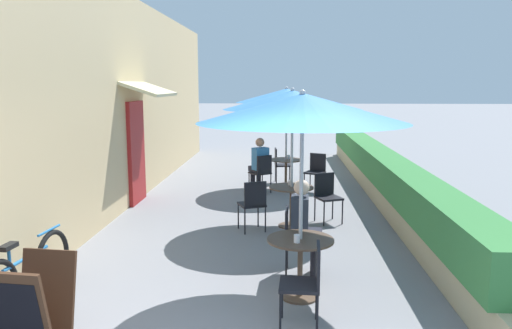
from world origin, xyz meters
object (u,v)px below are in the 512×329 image
(patio_table_near, at_px, (300,255))
(patio_umbrella_far, at_px, (287,96))
(cafe_chair_far_left, at_px, (262,171))
(seated_patron_far_left, at_px, (259,162))
(cafe_chair_near_left, at_px, (307,279))
(menu_board, at_px, (35,311))
(patio_umbrella_mid, at_px, (292,100))
(seated_patron_near_right, at_px, (304,223))
(cafe_chair_far_back, at_px, (280,162))
(coffee_cup_near, at_px, (297,239))
(cafe_chair_mid_left, at_px, (253,202))
(patio_umbrella_near, at_px, (302,109))
(patio_table_mid, at_px, (291,198))
(coffee_cup_far, at_px, (289,157))
(cafe_chair_mid_right, at_px, (327,193))
(cafe_chair_far_right, at_px, (316,169))
(patio_table_far, at_px, (286,168))
(cafe_chair_near_right, at_px, (295,235))
(bicycle_leaning, at_px, (27,273))
(coffee_cup_mid, at_px, (290,183))

(patio_table_near, relative_size, patio_umbrella_far, 0.32)
(cafe_chair_far_left, xyz_separation_m, seated_patron_far_left, (-0.06, 0.09, 0.17))
(cafe_chair_near_left, height_order, menu_board, menu_board)
(patio_umbrella_mid, distance_m, menu_board, 5.25)
(seated_patron_near_right, height_order, cafe_chair_far_back, seated_patron_near_right)
(coffee_cup_near, relative_size, cafe_chair_mid_left, 0.10)
(patio_umbrella_near, distance_m, patio_table_mid, 3.36)
(patio_table_near, bearing_deg, seated_patron_near_right, 84.60)
(cafe_chair_far_back, relative_size, coffee_cup_far, 9.67)
(patio_table_near, height_order, cafe_chair_mid_right, cafe_chair_mid_right)
(cafe_chair_far_right, bearing_deg, cafe_chair_mid_left, 93.88)
(coffee_cup_near, bearing_deg, cafe_chair_near_left, -81.37)
(patio_table_near, xyz_separation_m, coffee_cup_near, (-0.05, -0.14, 0.24))
(patio_table_far, xyz_separation_m, cafe_chair_far_right, (0.69, -0.24, 0.01))
(seated_patron_near_right, relative_size, cafe_chair_mid_right, 1.44)
(patio_umbrella_near, bearing_deg, cafe_chair_mid_left, 105.14)
(patio_table_near, distance_m, cafe_chair_mid_right, 3.31)
(patio_table_mid, relative_size, cafe_chair_far_left, 0.88)
(coffee_cup_near, distance_m, patio_table_mid, 3.07)
(seated_patron_far_left, xyz_separation_m, menu_board, (-1.65, -7.12, -0.23))
(cafe_chair_near_right, distance_m, patio_umbrella_mid, 2.75)
(patio_table_near, xyz_separation_m, patio_umbrella_near, (0.00, 0.00, 1.67))
(cafe_chair_near_left, xyz_separation_m, bicycle_leaning, (-3.09, 0.37, -0.15))
(patio_table_mid, distance_m, patio_umbrella_mid, 1.67)
(patio_table_far, bearing_deg, patio_umbrella_far, 79.38)
(patio_table_near, height_order, coffee_cup_near, coffee_cup_near)
(patio_umbrella_near, xyz_separation_m, seated_patron_near_right, (0.07, 0.72, -1.49))
(cafe_chair_mid_left, bearing_deg, cafe_chair_far_left, 67.18)
(cafe_chair_near_right, distance_m, coffee_cup_mid, 2.33)
(patio_umbrella_far, xyz_separation_m, bicycle_leaning, (-2.91, -6.41, -1.82))
(patio_umbrella_near, bearing_deg, cafe_chair_near_right, 93.43)
(cafe_chair_near_right, distance_m, seated_patron_near_right, 0.20)
(coffee_cup_mid, height_order, bicycle_leaning, coffee_cup_mid)
(cafe_chair_mid_left, bearing_deg, patio_umbrella_near, -97.42)
(patio_umbrella_mid, distance_m, bicycle_leaning, 4.79)
(patio_table_near, distance_m, bicycle_leaning, 3.07)
(cafe_chair_far_right, bearing_deg, coffee_cup_near, 109.15)
(cafe_chair_far_right, bearing_deg, patio_table_mid, 103.02)
(coffee_cup_near, relative_size, patio_table_mid, 0.12)
(patio_umbrella_far, relative_size, seated_patron_far_left, 1.91)
(patio_umbrella_near, relative_size, patio_table_mid, 3.12)
(coffee_cup_near, xyz_separation_m, cafe_chair_mid_left, (-0.65, 2.71, -0.23))
(patio_umbrella_near, bearing_deg, patio_umbrella_far, 91.25)
(cafe_chair_near_left, height_order, coffee_cup_near, cafe_chair_near_left)
(cafe_chair_mid_left, height_order, patio_umbrella_far, patio_umbrella_far)
(cafe_chair_near_left, distance_m, cafe_chair_far_right, 6.57)
(coffee_cup_near, bearing_deg, cafe_chair_mid_left, 103.48)
(patio_table_mid, bearing_deg, seated_patron_far_left, 104.04)
(patio_umbrella_far, distance_m, cafe_chair_far_right, 1.82)
(cafe_chair_near_right, height_order, cafe_chair_mid_right, same)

